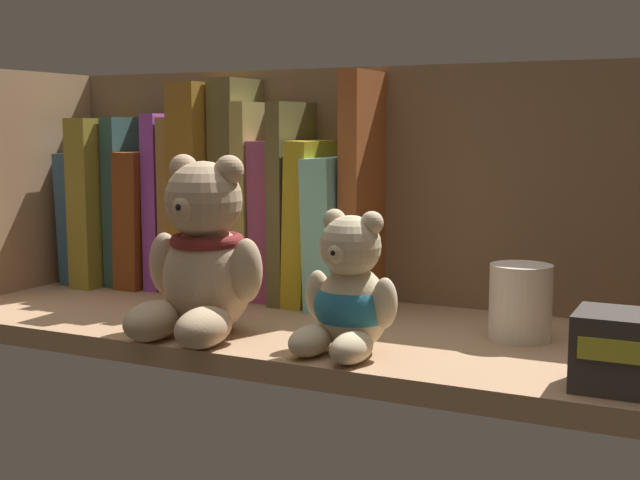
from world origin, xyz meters
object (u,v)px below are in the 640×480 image
object	(u,v)px
book_11	(319,221)
book_13	(368,190)
book_12	(343,230)
teddy_bear_smaller	(350,297)
teddy_bear_larger	(202,259)
pillar_candle	(520,302)
book_5	(191,203)
book_4	(171,201)
book_7	(242,187)
small_product_box	(637,353)
book_0	(98,216)
book_2	(134,200)
book_6	(216,188)
book_8	(262,200)
book_9	(281,219)
book_1	(117,200)
book_10	(300,202)
book_3	(153,218)

from	to	relation	value
book_11	book_13	size ratio (longest dim) A/B	0.71
book_12	teddy_bear_smaller	distance (cm)	21.23
teddy_bear_larger	pillar_candle	size ratio (longest dim) A/B	2.43
book_5	teddy_bear_larger	distance (cm)	24.11
book_11	teddy_bear_smaller	xyz separation A→B (cm)	(12.15, -18.90, -4.05)
book_4	book_13	bearing A→B (deg)	-0.00
book_7	book_13	world-z (taller)	book_13
book_7	book_11	world-z (taller)	book_7
small_product_box	book_0	bearing A→B (deg)	163.48
teddy_bear_larger	small_product_box	world-z (taller)	teddy_bear_larger
book_2	book_4	size ratio (longest dim) A/B	0.98
book_6	book_7	xyz separation A→B (cm)	(3.57, -0.00, 0.24)
book_8	book_9	bearing A→B (deg)	0.00
book_1	book_7	world-z (taller)	book_7
book_4	book_9	xyz separation A→B (cm)	(14.98, 0.00, -1.51)
book_4	book_10	world-z (taller)	book_10
book_1	teddy_bear_larger	world-z (taller)	book_1
book_10	teddy_bear_larger	xyz separation A→B (cm)	(-0.34, -19.14, -3.79)
book_7	teddy_bear_larger	distance (cm)	21.08
book_3	teddy_bear_smaller	world-z (taller)	book_3
book_6	book_7	distance (cm)	3.58
teddy_bear_smaller	pillar_candle	distance (cm)	16.32
book_1	book_9	xyz separation A→B (cm)	(23.23, 0.00, -1.26)
book_6	pillar_candle	size ratio (longest dim) A/B	3.50
book_13	teddy_bear_larger	size ratio (longest dim) A/B	1.50
book_5	book_12	bearing A→B (deg)	0.00
book_0	small_product_box	xyz separation A→B (cm)	(66.41, -19.69, -5.14)
pillar_candle	book_0	bearing A→B (deg)	171.68
book_5	small_product_box	size ratio (longest dim) A/B	2.30
book_0	book_10	bearing A→B (deg)	0.00
book_1	book_12	size ratio (longest dim) A/B	1.26
book_2	teddy_bear_larger	distance (cm)	29.82
book_0	book_4	bearing A→B (deg)	0.00
book_1	book_3	xyz separation A→B (cm)	(5.46, 0.00, -1.98)
book_3	book_8	xyz separation A→B (cm)	(15.31, 0.00, 2.82)
book_3	book_7	world-z (taller)	book_7
book_6	book_12	bearing A→B (deg)	0.00
book_8	book_10	world-z (taller)	same
teddy_bear_smaller	book_4	bearing A→B (deg)	149.32
book_13	teddy_bear_smaller	bearing A→B (deg)	-71.61
book_12	book_13	xyz separation A→B (cm)	(2.85, -0.00, 4.50)
book_3	book_12	size ratio (longest dim) A/B	1.01
book_7	book_9	bearing A→B (deg)	0.00
book_0	book_1	bearing A→B (deg)	0.00
small_product_box	book_9	bearing A→B (deg)	153.86
book_2	book_8	world-z (taller)	book_8
book_5	book_8	world-z (taller)	book_8
book_2	book_10	world-z (taller)	book_10
book_3	teddy_bear_larger	xyz separation A→B (cm)	(19.88, -19.14, -0.99)
book_4	book_11	bearing A→B (deg)	-0.00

